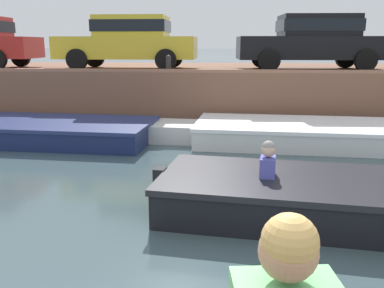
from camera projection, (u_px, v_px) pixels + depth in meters
The scene contains 9 objects.
ground_plane at pixel (216, 189), 6.83m from camera, with size 400.00×400.00×0.00m, color #3D5156.
far_quay_wall at pixel (223, 90), 14.23m from camera, with size 60.00×6.00×1.52m, color brown.
far_wall_coping at pixel (222, 71), 11.25m from camera, with size 60.00×0.24×0.08m, color #9F6C52.
boat_moored_west_navy at pixel (22, 130), 10.23m from camera, with size 6.90×2.61×0.49m.
boat_moored_central_white at pixel (307, 134), 9.82m from camera, with size 6.84×2.63×0.49m.
motorboat_passing at pixel (356, 201), 5.55m from camera, with size 5.78×2.36×1.02m.
car_left_inner_yellow at pixel (129, 40), 12.75m from camera, with size 4.12×1.91×1.54m.
car_centre_black at pixel (313, 40), 12.33m from camera, with size 4.27×2.07×1.54m.
mooring_bollard_mid at pixel (168, 63), 11.44m from camera, with size 0.15×0.15×0.44m.
Camera 1 is at (0.14, -1.69, 2.26)m, focal length 40.00 mm.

